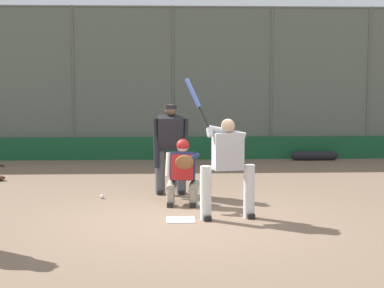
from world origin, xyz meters
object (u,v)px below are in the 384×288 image
at_px(batter_at_plate, 227,165).
at_px(spare_bat_by_padding, 239,168).
at_px(baseball_loose, 102,197).
at_px(equipment_bag_dugout_side, 314,156).
at_px(umpire_home, 171,146).
at_px(catcher_behind_plate, 183,171).

height_order(batter_at_plate, spare_bat_by_padding, batter_at_plate).
relative_size(baseball_loose, equipment_bag_dugout_side, 0.06).
distance_m(batter_at_plate, baseball_loose, 2.80).
xyz_separation_m(batter_at_plate, baseball_loose, (2.05, -1.73, -0.79)).
distance_m(umpire_home, baseball_loose, 1.54).
xyz_separation_m(batter_at_plate, catcher_behind_plate, (0.64, -1.10, -0.26)).
height_order(umpire_home, spare_bat_by_padding, umpire_home).
bearing_deg(umpire_home, catcher_behind_plate, 100.58).
distance_m(catcher_behind_plate, baseball_loose, 1.64).
bearing_deg(baseball_loose, umpire_home, -163.52).
height_order(umpire_home, equipment_bag_dugout_side, umpire_home).
distance_m(catcher_behind_plate, spare_bat_by_padding, 4.41).
bearing_deg(batter_at_plate, spare_bat_by_padding, -109.15).
distance_m(batter_at_plate, umpire_home, 2.25).
bearing_deg(catcher_behind_plate, spare_bat_by_padding, -103.27).
distance_m(batter_at_plate, spare_bat_by_padding, 5.36).
height_order(catcher_behind_plate, spare_bat_by_padding, catcher_behind_plate).
relative_size(catcher_behind_plate, baseball_loose, 15.00).
xyz_separation_m(catcher_behind_plate, equipment_bag_dugout_side, (-3.61, -5.76, -0.45)).
height_order(spare_bat_by_padding, baseball_loose, baseball_loose).
height_order(batter_at_plate, baseball_loose, batter_at_plate).
xyz_separation_m(catcher_behind_plate, baseball_loose, (1.42, -0.62, -0.54)).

